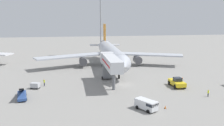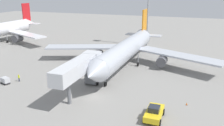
{
  "view_description": "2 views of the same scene",
  "coord_description": "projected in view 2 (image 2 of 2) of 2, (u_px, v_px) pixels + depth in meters",
  "views": [
    {
      "loc": [
        -12.93,
        -61.12,
        17.51
      ],
      "look_at": [
        -1.02,
        11.76,
        3.38
      ],
      "focal_mm": 40.12,
      "sensor_mm": 36.0,
      "label": 1
    },
    {
      "loc": [
        18.48,
        -40.43,
        20.75
      ],
      "look_at": [
        -0.69,
        11.92,
        3.56
      ],
      "focal_mm": 38.9,
      "sensor_mm": 36.0,
      "label": 2
    }
  ],
  "objects": [
    {
      "name": "airplane_at_gate",
      "position": [
        128.0,
        49.0,
        66.55
      ],
      "size": [
        51.41,
        48.16,
        14.07
      ],
      "color": "#B7BCC6",
      "rests_on": "ground"
    },
    {
      "name": "jet_bridge",
      "position": [
        81.0,
        68.0,
        48.49
      ],
      "size": [
        3.48,
        16.49,
        7.45
      ],
      "color": "silver",
      "rests_on": "ground"
    },
    {
      "name": "baggage_cart_far_right",
      "position": [
        5.0,
        80.0,
        54.89
      ],
      "size": [
        2.38,
        1.92,
        1.48
      ],
      "color": "#38383D",
      "rests_on": "ground"
    },
    {
      "name": "ground_plane",
      "position": [
        95.0,
        97.0,
        48.46
      ],
      "size": [
        300.0,
        300.0,
        0.0
      ],
      "primitive_type": "plane",
      "color": "gray"
    },
    {
      "name": "pushback_tug",
      "position": [
        154.0,
        113.0,
        39.96
      ],
      "size": [
        2.84,
        5.64,
        2.41
      ],
      "color": "yellow",
      "rests_on": "ground"
    },
    {
      "name": "ground_crew_worker_midground",
      "position": [
        19.0,
        78.0,
        56.21
      ],
      "size": [
        0.48,
        0.48,
        1.79
      ],
      "color": "#1E2333",
      "rests_on": "ground"
    },
    {
      "name": "safety_cone_alpha",
      "position": [
        187.0,
        104.0,
        45.0
      ],
      "size": [
        0.33,
        0.33,
        0.51
      ],
      "color": "black",
      "rests_on": "ground"
    }
  ]
}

